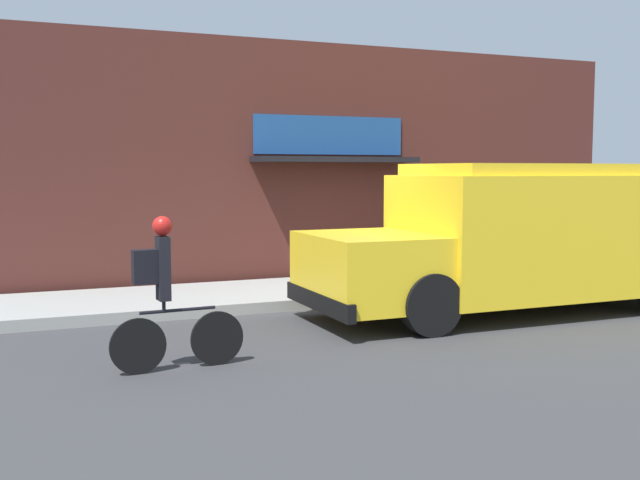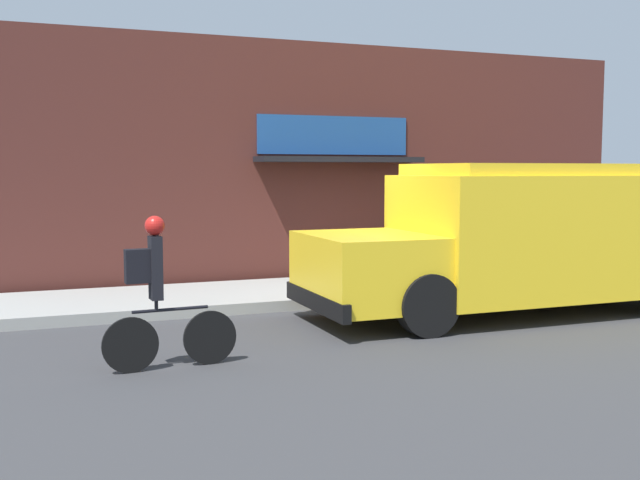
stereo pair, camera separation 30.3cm
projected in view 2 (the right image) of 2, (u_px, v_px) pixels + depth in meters
name	position (u px, v px, depth m)	size (l,w,h in m)	color
ground_plane	(403.00, 303.00, 12.12)	(70.00, 70.00, 0.00)	#38383A
sidewalk	(372.00, 288.00, 13.20)	(28.00, 2.33, 0.17)	#999993
storefront	(341.00, 164.00, 14.30)	(12.33, 0.85, 4.53)	#4C231E
school_bus	(535.00, 236.00, 11.29)	(6.49, 2.65, 2.24)	yellow
cyclist	(159.00, 293.00, 8.01)	(1.47, 0.21, 1.67)	black
trash_bin	(414.00, 259.00, 13.43)	(0.62, 0.62, 0.76)	#38383D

